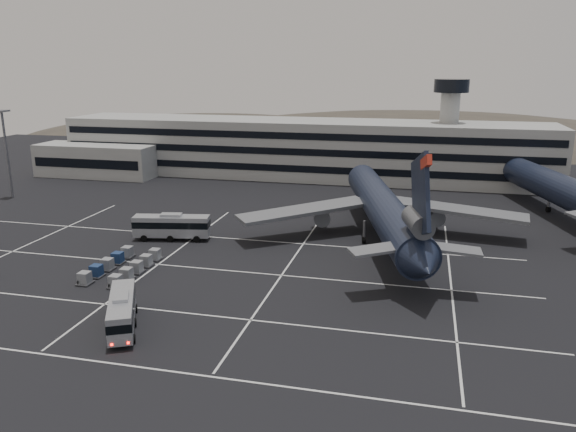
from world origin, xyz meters
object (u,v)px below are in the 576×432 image
object	(u,v)px
trijet_main	(384,209)
bus_near	(122,310)
uld_cluster	(122,266)
bus_far	(172,225)

from	to	relation	value
trijet_main	bus_near	xyz separation A→B (m)	(-24.72, -37.75, -3.16)
trijet_main	uld_cluster	bearing A→B (deg)	-160.40
trijet_main	bus_near	size ratio (longest dim) A/B	5.28
bus_far	trijet_main	bearing A→B (deg)	-88.32
bus_far	uld_cluster	bearing A→B (deg)	167.16
trijet_main	uld_cluster	world-z (taller)	trijet_main
bus_near	uld_cluster	bearing A→B (deg)	93.18
bus_near	uld_cluster	distance (m)	17.70
bus_near	uld_cluster	xyz separation A→B (m)	(-8.78, 15.32, -1.29)
uld_cluster	trijet_main	bearing A→B (deg)	33.80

